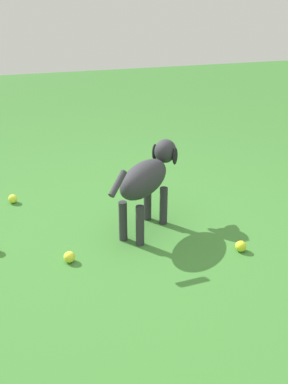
{
  "coord_description": "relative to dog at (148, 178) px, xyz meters",
  "views": [
    {
      "loc": [
        2.12,
        -0.63,
        1.37
      ],
      "look_at": [
        -0.16,
        0.18,
        0.28
      ],
      "focal_mm": 40.12,
      "sensor_mm": 36.0,
      "label": 1
    }
  ],
  "objects": [
    {
      "name": "ground",
      "position": [
        0.19,
        -0.22,
        -0.36
      ],
      "size": [
        14.0,
        14.0,
        0.0
      ],
      "primitive_type": "plane",
      "color": "#38722D"
    },
    {
      "name": "dog",
      "position": [
        0.0,
        0.0,
        0.0
      ],
      "size": [
        0.56,
        0.63,
        0.54
      ],
      "rotation": [
        0.0,
        0.0,
        2.29
      ],
      "color": "#2D2D33",
      "rests_on": "ground"
    },
    {
      "name": "tennis_ball_2",
      "position": [
        -0.69,
        -0.8,
        -0.32
      ],
      "size": [
        0.07,
        0.07,
        0.07
      ],
      "primitive_type": "sphere",
      "color": "#CFE03A",
      "rests_on": "ground"
    },
    {
      "name": "tennis_ball_3",
      "position": [
        0.45,
        0.42,
        -0.32
      ],
      "size": [
        0.07,
        0.07,
        0.07
      ],
      "primitive_type": "sphere",
      "color": "#C8D62A",
      "rests_on": "ground"
    },
    {
      "name": "tennis_ball_4",
      "position": [
        0.22,
        -0.55,
        -0.32
      ],
      "size": [
        0.07,
        0.07,
        0.07
      ],
      "primitive_type": "sphere",
      "color": "yellow",
      "rests_on": "ground"
    }
  ]
}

